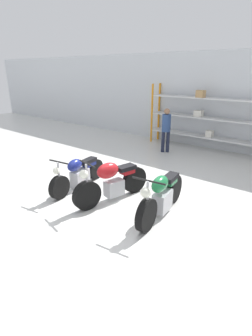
{
  "coord_description": "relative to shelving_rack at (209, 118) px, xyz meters",
  "views": [
    {
      "loc": [
        3.69,
        -4.21,
        2.9
      ],
      "look_at": [
        0.0,
        0.4,
        0.7
      ],
      "focal_mm": 28.0,
      "sensor_mm": 36.0,
      "label": 1
    }
  ],
  "objects": [
    {
      "name": "person_browsing",
      "position": [
        -1.11,
        -1.25,
        -0.29
      ],
      "size": [
        0.45,
        0.45,
        1.63
      ],
      "rotation": [
        0.0,
        0.0,
        2.24
      ],
      "color": "#1E2338",
      "rests_on": "ground_plane"
    },
    {
      "name": "motorcycle_blue",
      "position": [
        -1.2,
        -5.46,
        -0.86
      ],
      "size": [
        0.59,
        2.0,
        0.93
      ],
      "rotation": [
        0.0,
        0.0,
        -1.43
      ],
      "color": "black",
      "rests_on": "ground_plane"
    },
    {
      "name": "shelving_rack",
      "position": [
        0.0,
        0.0,
        0.0
      ],
      "size": [
        4.92,
        0.63,
        2.4
      ],
      "color": "orange",
      "rests_on": "ground_plane"
    },
    {
      "name": "motorcycle_green",
      "position": [
        1.2,
        -5.32,
        -0.8
      ],
      "size": [
        0.67,
        2.04,
        1.04
      ],
      "rotation": [
        0.0,
        0.0,
        -1.45
      ],
      "color": "black",
      "rests_on": "ground_plane"
    },
    {
      "name": "back_wall",
      "position": [
        0.01,
        0.37,
        0.56
      ],
      "size": [
        30.0,
        0.08,
        3.6
      ],
      "color": "silver",
      "rests_on": "ground_plane"
    },
    {
      "name": "ground_plane",
      "position": [
        0.01,
        -5.42,
        -1.24
      ],
      "size": [
        30.0,
        30.0,
        0.0
      ],
      "primitive_type": "plane",
      "color": "silver"
    },
    {
      "name": "motorcycle_red",
      "position": [
        -0.06,
        -5.46,
        -0.77
      ],
      "size": [
        0.71,
        2.04,
        1.08
      ],
      "rotation": [
        0.0,
        0.0,
        -1.78
      ],
      "color": "black",
      "rests_on": "ground_plane"
    }
  ]
}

